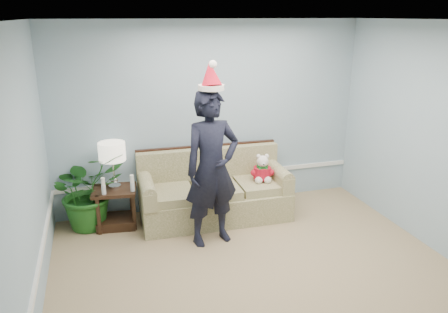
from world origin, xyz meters
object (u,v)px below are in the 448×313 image
(houseplant, at_px, (88,190))
(man, at_px, (212,169))
(sofa, at_px, (214,193))
(side_table, at_px, (116,212))
(table_lamp, at_px, (112,153))
(teddy_bear, at_px, (262,171))

(houseplant, bearing_deg, man, -30.15)
(sofa, xyz_separation_m, side_table, (-1.35, 0.07, -0.13))
(side_table, distance_m, table_lamp, 0.81)
(man, bearing_deg, side_table, 135.36)
(sofa, distance_m, side_table, 1.36)
(side_table, relative_size, houseplant, 0.59)
(table_lamp, bearing_deg, sofa, -5.18)
(houseplant, xyz_separation_m, man, (1.48, -0.86, 0.45))
(table_lamp, distance_m, man, 1.40)
(sofa, height_order, side_table, sofa)
(table_lamp, bearing_deg, houseplant, 172.42)
(man, bearing_deg, teddy_bear, 21.36)
(table_lamp, height_order, man, man)
(side_table, xyz_separation_m, man, (1.15, -0.76, 0.76))
(sofa, bearing_deg, man, -105.35)
(houseplant, xyz_separation_m, teddy_bear, (2.37, -0.30, 0.13))
(sofa, xyz_separation_m, man, (-0.21, -0.69, 0.63))
(man, bearing_deg, table_lamp, 133.21)
(sofa, bearing_deg, houseplant, 175.65)
(sofa, height_order, houseplant, houseplant)
(sofa, bearing_deg, teddy_bear, -9.28)
(side_table, bearing_deg, houseplant, 163.36)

